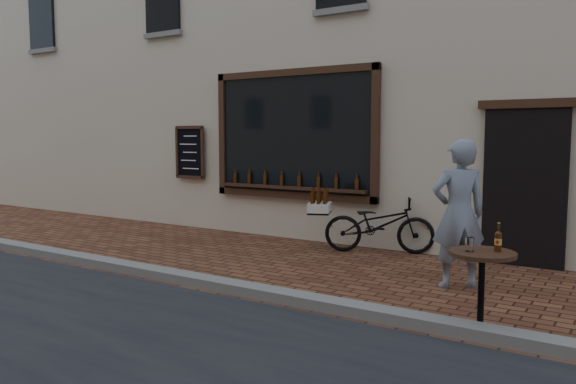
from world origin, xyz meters
The scene contains 5 objects.
ground centered at (0.00, 0.00, 0.00)m, with size 90.00×90.00×0.00m, color #4C2618.
kerb centered at (0.00, 0.20, 0.06)m, with size 90.00×0.25×0.12m, color slate.
cargo_bicycle centered at (-0.18, 3.19, 0.46)m, with size 2.01×1.26×0.95m.
bistro_table centered at (2.11, 0.35, 0.55)m, with size 0.60×0.60×1.03m.
pedestrian centered at (1.46, 1.83, 0.89)m, with size 0.65×0.43×1.79m, color slate.
Camera 1 is at (3.34, -4.84, 1.82)m, focal length 35.00 mm.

